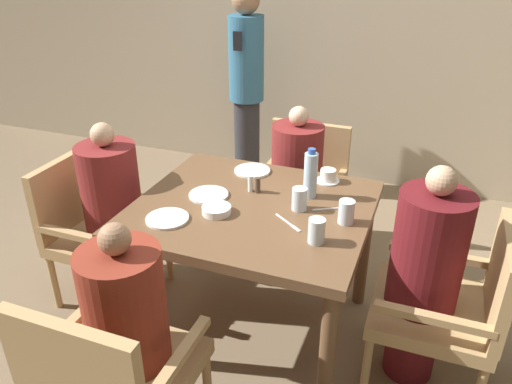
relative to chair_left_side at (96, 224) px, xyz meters
name	(u,v)px	position (x,y,z in m)	size (l,w,h in m)	color
ground_plane	(253,327)	(0.97, 0.00, -0.46)	(16.00, 16.00, 0.00)	#7A664C
wall_back	(351,15)	(0.97, 2.15, 0.94)	(8.00, 0.06, 2.80)	tan
dining_table	(252,224)	(0.97, 0.00, 0.21)	(1.13, 1.00, 0.78)	brown
chair_left_side	(96,224)	(0.00, 0.00, 0.00)	(0.54, 0.54, 0.85)	tan
diner_in_left_chair	(114,214)	(0.14, 0.00, 0.10)	(0.32, 0.32, 1.10)	maroon
chair_far_side	(302,186)	(0.97, 0.91, 0.00)	(0.54, 0.54, 0.85)	tan
diner_in_far_chair	(296,184)	(0.97, 0.77, 0.08)	(0.32, 0.32, 1.05)	maroon
chair_right_side	(452,302)	(1.95, 0.00, 0.00)	(0.54, 0.54, 0.85)	tan
diner_in_right_chair	(424,276)	(1.81, 0.00, 0.11)	(0.32, 0.32, 1.12)	#5B1419
chair_near_corner	(110,374)	(0.75, -0.91, 0.00)	(0.54, 0.54, 0.85)	tan
diner_in_near_chair	(129,335)	(0.75, -0.77, 0.07)	(0.32, 0.32, 1.05)	maroon
standing_host	(246,86)	(0.27, 1.67, 0.42)	(0.28, 0.31, 1.64)	#2D2D33
plate_main_left	(209,195)	(0.73, 0.02, 0.32)	(0.20, 0.20, 0.01)	white
plate_main_right	(167,219)	(0.66, -0.27, 0.32)	(0.20, 0.20, 0.01)	white
plate_dessert_center	(252,171)	(0.83, 0.37, 0.32)	(0.20, 0.20, 0.01)	white
teacup_with_saucer	(328,176)	(1.25, 0.40, 0.34)	(0.13, 0.13, 0.07)	white
bowl_small	(217,210)	(0.84, -0.13, 0.33)	(0.14, 0.14, 0.04)	white
water_bottle	(311,175)	(1.21, 0.19, 0.43)	(0.07, 0.07, 0.26)	silver
glass_tall_near	(299,199)	(1.20, 0.05, 0.37)	(0.07, 0.07, 0.11)	silver
glass_tall_mid	(346,212)	(1.43, 0.00, 0.37)	(0.07, 0.07, 0.11)	silver
glass_tall_far	(317,231)	(1.35, -0.21, 0.37)	(0.07, 0.07, 0.11)	silver
salt_shaker	(251,183)	(0.91, 0.14, 0.36)	(0.03, 0.03, 0.09)	white
pepper_shaker	(258,185)	(0.95, 0.14, 0.35)	(0.03, 0.03, 0.08)	#4C3D2D
fork_beside_plate	(334,209)	(1.36, 0.11, 0.32)	(0.16, 0.10, 0.00)	silver
knife_beside_plate	(289,223)	(1.19, -0.10, 0.32)	(0.16, 0.12, 0.00)	silver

